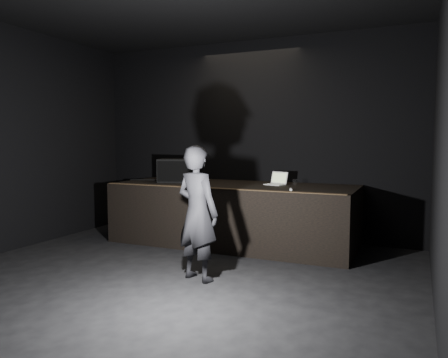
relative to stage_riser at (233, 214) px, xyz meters
name	(u,v)px	position (x,y,z in m)	size (l,w,h in m)	color
ground	(138,296)	(0.00, -2.73, -0.50)	(7.00, 7.00, 0.00)	black
room_walls	(134,112)	(0.00, -2.73, 1.52)	(6.10, 7.10, 3.52)	black
stage_riser	(233,214)	(0.00, 0.00, 0.00)	(4.00, 1.50, 1.00)	black
riser_lip	(215,188)	(0.00, -0.71, 0.51)	(3.92, 0.10, 0.01)	brown
stage_monitor	(177,171)	(-1.04, -0.06, 0.70)	(0.71, 0.61, 0.41)	black
cable	(159,180)	(-1.51, 0.09, 0.51)	(0.02, 0.02, 1.03)	black
laptop	(277,181)	(0.69, 0.22, 0.55)	(0.37, 0.35, 0.21)	silver
beer_can	(204,181)	(-0.31, -0.46, 0.58)	(0.06, 0.06, 0.15)	silver
plastic_cup	(295,182)	(0.98, 0.27, 0.55)	(0.08, 0.08, 0.10)	white
wii_remote	(291,189)	(1.11, -0.48, 0.51)	(0.03, 0.14, 0.03)	silver
person	(198,213)	(0.34, -1.94, 0.33)	(0.61, 0.40, 1.67)	black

